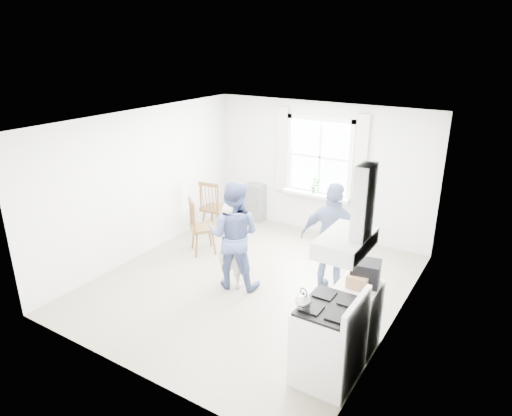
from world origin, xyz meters
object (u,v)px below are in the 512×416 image
(windsor_chair_b, at_px, (196,220))
(person_right, at_px, (333,240))
(person_mid, at_px, (234,235))
(low_cabinet, at_px, (356,316))
(person_left, at_px, (231,245))
(windsor_chair_a, at_px, (211,202))
(stereo_stack, at_px, (366,273))
(gas_stove, at_px, (329,341))

(windsor_chair_b, distance_m, person_right, 2.64)
(person_mid, height_order, person_right, person_right)
(low_cabinet, height_order, person_left, person_left)
(windsor_chair_a, xyz_separation_m, person_left, (1.50, -1.48, 0.04))
(stereo_stack, distance_m, person_mid, 2.27)
(stereo_stack, height_order, windsor_chair_b, stereo_stack)
(windsor_chair_a, bearing_deg, gas_stove, -35.61)
(low_cabinet, xyz_separation_m, windsor_chair_a, (-3.71, 1.91, 0.22))
(windsor_chair_b, relative_size, person_mid, 0.61)
(low_cabinet, distance_m, person_left, 2.27)
(person_mid, relative_size, person_right, 0.98)
(person_right, bearing_deg, windsor_chair_a, -19.74)
(gas_stove, xyz_separation_m, windsor_chair_a, (-3.65, 2.61, 0.18))
(stereo_stack, height_order, person_mid, person_mid)
(stereo_stack, height_order, person_left, person_left)
(windsor_chair_b, xyz_separation_m, person_right, (2.62, -0.00, 0.25))
(windsor_chair_a, bearing_deg, stereo_stack, -26.30)
(gas_stove, relative_size, person_right, 0.64)
(person_left, bearing_deg, windsor_chair_a, -49.68)
(person_right, bearing_deg, person_left, 20.68)
(person_mid, distance_m, person_right, 1.51)
(stereo_stack, bearing_deg, windsor_chair_b, 163.57)
(stereo_stack, height_order, person_right, person_right)
(low_cabinet, relative_size, person_right, 0.51)
(person_left, bearing_deg, gas_stove, 147.13)
(low_cabinet, distance_m, windsor_chair_a, 4.18)
(low_cabinet, relative_size, windsor_chair_b, 0.86)
(stereo_stack, bearing_deg, windsor_chair_a, 153.70)
(person_left, height_order, person_right, person_right)
(low_cabinet, xyz_separation_m, stereo_stack, (0.05, 0.05, 0.60))
(low_cabinet, relative_size, stereo_stack, 2.38)
(stereo_stack, xyz_separation_m, windsor_chair_b, (-3.47, 1.02, -0.41))
(gas_stove, bearing_deg, windsor_chair_b, 152.10)
(gas_stove, height_order, person_left, person_left)
(person_left, relative_size, person_right, 0.80)
(windsor_chair_b, bearing_deg, person_mid, -26.02)
(low_cabinet, distance_m, person_mid, 2.26)
(gas_stove, xyz_separation_m, low_cabinet, (0.07, 0.70, -0.03))
(low_cabinet, xyz_separation_m, person_left, (-2.21, 0.43, 0.26))
(gas_stove, relative_size, person_left, 0.79)
(windsor_chair_b, height_order, person_right, person_right)
(low_cabinet, relative_size, person_mid, 0.52)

